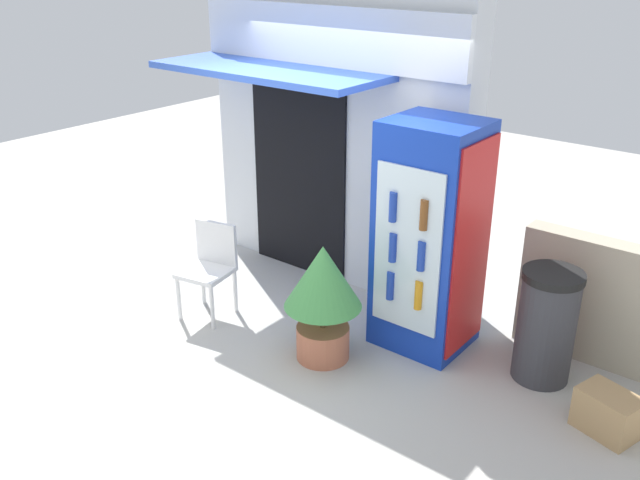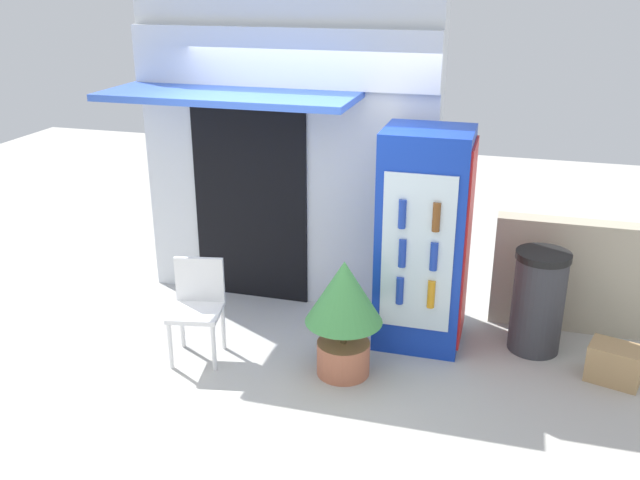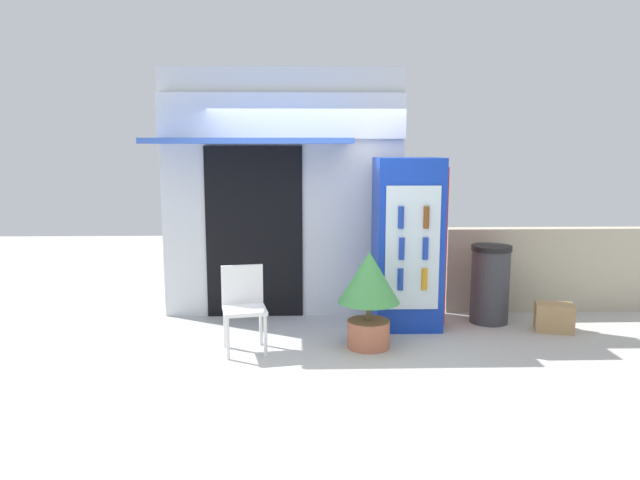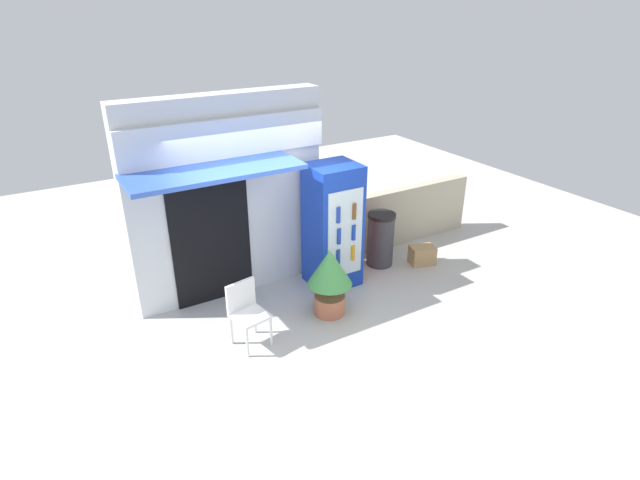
{
  "view_description": "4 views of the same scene",
  "coord_description": "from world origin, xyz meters",
  "views": [
    {
      "loc": [
        3.57,
        -3.78,
        3.18
      ],
      "look_at": [
        0.35,
        0.26,
        0.95
      ],
      "focal_mm": 38.59,
      "sensor_mm": 36.0,
      "label": 1
    },
    {
      "loc": [
        1.73,
        -4.83,
        3.13
      ],
      "look_at": [
        0.28,
        0.24,
        1.1
      ],
      "focal_mm": 38.98,
      "sensor_mm": 36.0,
      "label": 2
    },
    {
      "loc": [
        -0.14,
        -5.87,
        2.06
      ],
      "look_at": [
        0.05,
        0.49,
        1.07
      ],
      "focal_mm": 33.44,
      "sensor_mm": 36.0,
      "label": 3
    },
    {
      "loc": [
        -2.76,
        -5.23,
        4.13
      ],
      "look_at": [
        0.5,
        0.27,
        1.09
      ],
      "focal_mm": 28.69,
      "sensor_mm": 36.0,
      "label": 4
    }
  ],
  "objects": [
    {
      "name": "ground",
      "position": [
        0.0,
        0.0,
        0.0
      ],
      "size": [
        16.0,
        16.0,
        0.0
      ],
      "primitive_type": "plane",
      "color": "beige"
    },
    {
      "name": "storefront_building",
      "position": [
        -0.4,
        1.41,
        1.54
      ],
      "size": [
        2.94,
        1.2,
        2.98
      ],
      "color": "silver",
      "rests_on": "ground"
    },
    {
      "name": "drink_cooler",
      "position": [
        1.06,
        0.81,
        0.97
      ],
      "size": [
        0.76,
        0.73,
        1.94
      ],
      "color": "#1438B2",
      "rests_on": "ground"
    },
    {
      "name": "plastic_chair",
      "position": [
        -0.75,
        0.03,
        0.5
      ],
      "size": [
        0.5,
        0.49,
        0.86
      ],
      "color": "white",
      "rests_on": "ground"
    },
    {
      "name": "potted_plant_near_shop",
      "position": [
        0.54,
        0.06,
        0.62
      ],
      "size": [
        0.63,
        0.63,
        1.01
      ],
      "color": "#BC6B4C",
      "rests_on": "ground"
    },
    {
      "name": "trash_bin",
      "position": [
        2.06,
        0.92,
        0.46
      ],
      "size": [
        0.47,
        0.47,
        0.92
      ],
      "color": "#38383D",
      "rests_on": "ground"
    },
    {
      "name": "cardboard_box",
      "position": [
        2.7,
        0.56,
        0.16
      ],
      "size": [
        0.47,
        0.39,
        0.31
      ],
      "primitive_type": "cube",
      "rotation": [
        0.0,
        0.0,
        -0.29
      ],
      "color": "tan",
      "rests_on": "ground"
    }
  ]
}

